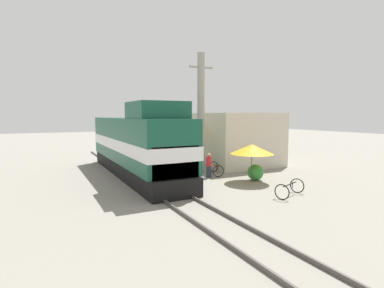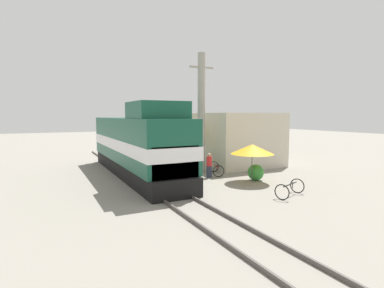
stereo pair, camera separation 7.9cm
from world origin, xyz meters
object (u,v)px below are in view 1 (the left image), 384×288
object	(u,v)px
bicycle	(215,169)
bicycle_spare	(290,189)
billboard_sign	(187,135)
locomotive	(137,145)
utility_pole	(201,113)
vendor_umbrella	(252,149)
person_bystander	(209,164)

from	to	relation	value
bicycle	bicycle_spare	size ratio (longest dim) A/B	1.00
billboard_sign	bicycle	distance (m)	3.65
locomotive	utility_pole	world-z (taller)	utility_pole
locomotive	bicycle	bearing A→B (deg)	-22.25
billboard_sign	vendor_umbrella	bearing A→B (deg)	-75.77
locomotive	person_bystander	world-z (taller)	locomotive
locomotive	bicycle	world-z (taller)	locomotive
utility_pole	bicycle_spare	bearing A→B (deg)	-84.27
locomotive	vendor_umbrella	size ratio (longest dim) A/B	5.44
billboard_sign	utility_pole	bearing A→B (deg)	-78.78
billboard_sign	locomotive	bearing A→B (deg)	-167.51
bicycle	person_bystander	bearing A→B (deg)	-123.83
bicycle	bicycle_spare	bearing A→B (deg)	-66.86
person_bystander	bicycle_spare	xyz separation A→B (m)	(1.28, -5.67, -0.46)
vendor_umbrella	bicycle	bearing A→B (deg)	104.56
utility_pole	bicycle_spare	world-z (taller)	utility_pole
vendor_umbrella	person_bystander	xyz separation A→B (m)	(-1.66, 2.21, -1.12)
utility_pole	bicycle	world-z (taller)	utility_pole
billboard_sign	person_bystander	bearing A→B (deg)	-93.20
bicycle_spare	utility_pole	bearing A→B (deg)	-14.65
bicycle_spare	bicycle	bearing A→B (deg)	-17.08
person_bystander	bicycle_spare	world-z (taller)	person_bystander
locomotive	utility_pole	bearing A→B (deg)	-8.45
person_bystander	bicycle	world-z (taller)	person_bystander
utility_pole	bicycle_spare	distance (m)	8.56
vendor_umbrella	bicycle_spare	xyz separation A→B (m)	(-0.38, -3.46, -1.58)
billboard_sign	person_bystander	distance (m)	3.93
locomotive	billboard_sign	distance (m)	4.24
bicycle	bicycle_spare	world-z (taller)	bicycle
locomotive	person_bystander	bearing A→B (deg)	-34.06
bicycle	vendor_umbrella	bearing A→B (deg)	-55.60
person_bystander	bicycle	distance (m)	1.22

